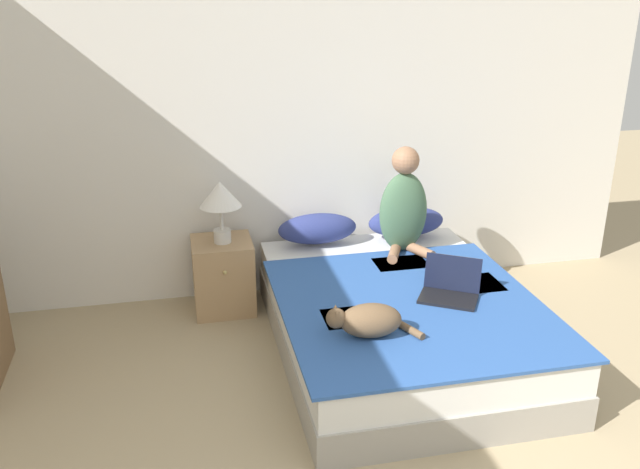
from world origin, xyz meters
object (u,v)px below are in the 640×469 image
person_sitting (404,207)px  bed (399,321)px  table_lamp (220,198)px  pillow_near (317,229)px  laptop_open (450,290)px  nightstand (223,275)px  pillow_far (406,222)px  cat_tabby (368,320)px

person_sitting → bed: bearing=-109.5°
table_lamp → pillow_near: bearing=6.1°
laptop_open → bed: bearing=179.4°
person_sitting → laptop_open: person_sitting is taller
pillow_near → nightstand: pillow_near is taller
person_sitting → table_lamp: person_sitting is taller
pillow_far → laptop_open: (-0.08, -1.04, -0.06)m
cat_tabby → nightstand: cat_tabby is taller
person_sitting → table_lamp: (-1.24, 0.20, 0.09)m
bed → nightstand: (-1.03, 0.82, 0.05)m
pillow_near → person_sitting: bearing=-26.3°
bed → nightstand: bearing=141.5°
laptop_open → table_lamp: 1.65m
bed → laptop_open: bearing=-32.3°
person_sitting → cat_tabby: (-0.58, -1.12, -0.23)m
pillow_far → person_sitting: 0.37m
nightstand → table_lamp: size_ratio=1.19×
pillow_near → person_sitting: (0.55, -0.27, 0.22)m
pillow_near → nightstand: (-0.70, -0.05, -0.28)m
bed → cat_tabby: cat_tabby is taller
nightstand → person_sitting: bearing=-9.9°
person_sitting → nightstand: 1.36m
cat_tabby → laptop_open: 0.71m
pillow_far → laptop_open: bearing=-94.4°
pillow_far → cat_tabby: pillow_far is taller
pillow_near → pillow_far: (0.67, 0.00, 0.00)m
bed → table_lamp: size_ratio=4.70×
pillow_near → cat_tabby: bearing=-91.0°
pillow_far → person_sitting: size_ratio=0.77×
person_sitting → nightstand: (-1.25, 0.22, -0.50)m
cat_tabby → pillow_near: bearing=-85.2°
person_sitting → table_lamp: 1.26m
pillow_far → cat_tabby: bearing=-116.7°
pillow_far → cat_tabby: size_ratio=1.11×
laptop_open → table_lamp: table_lamp is taller
bed → nightstand: size_ratio=3.93×
laptop_open → pillow_near: bearing=151.4°
nightstand → table_lamp: 0.58m
pillow_near → table_lamp: (-0.69, -0.07, 0.31)m
laptop_open → nightstand: size_ratio=0.82×
pillow_far → table_lamp: (-1.36, -0.07, 0.31)m
bed → table_lamp: table_lamp is taller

